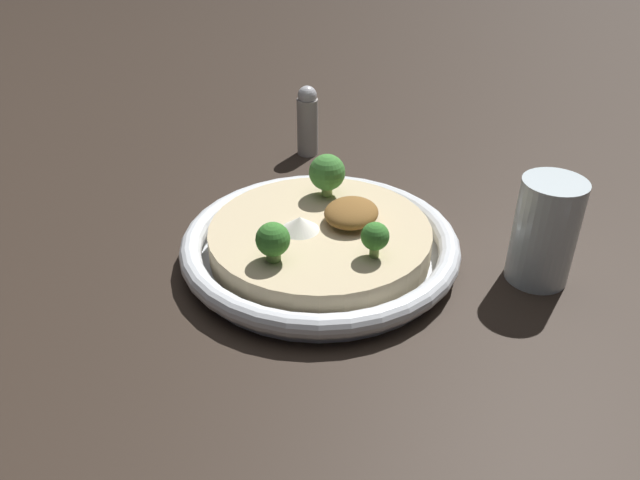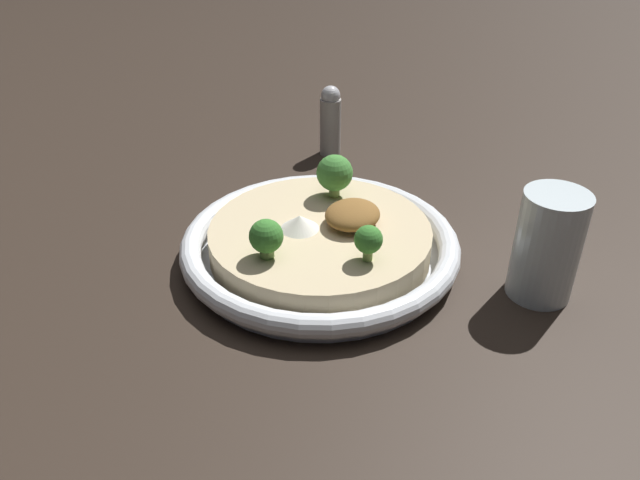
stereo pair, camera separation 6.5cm
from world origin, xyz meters
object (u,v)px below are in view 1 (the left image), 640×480
(broccoli_left, at_px, (327,173))
(broccoli_back, at_px, (375,237))
(risotto_bowl, at_px, (320,244))
(drinking_glass, at_px, (545,231))
(broccoli_front_right, at_px, (273,240))
(pepper_shaker, at_px, (308,120))

(broccoli_left, bearing_deg, broccoli_back, 42.55)
(risotto_bowl, relative_size, broccoli_back, 8.01)
(risotto_bowl, bearing_deg, broccoli_back, 67.34)
(broccoli_back, bearing_deg, broccoli_left, -137.45)
(risotto_bowl, xyz_separation_m, broccoli_left, (-0.07, -0.02, 0.05))
(broccoli_left, relative_size, drinking_glass, 0.45)
(risotto_bowl, bearing_deg, broccoli_front_right, -13.68)
(broccoli_back, height_order, pepper_shaker, pepper_shaker)
(broccoli_back, distance_m, broccoli_front_right, 0.10)
(drinking_glass, relative_size, pepper_shaker, 1.11)
(broccoli_back, bearing_deg, broccoli_front_right, -63.40)
(broccoli_back, relative_size, broccoli_left, 0.75)
(broccoli_front_right, height_order, drinking_glass, drinking_glass)
(broccoli_left, distance_m, pepper_shaker, 0.20)
(broccoli_left, height_order, pepper_shaker, pepper_shaker)
(broccoli_left, relative_size, broccoli_front_right, 1.23)
(risotto_bowl, bearing_deg, pepper_shaker, -153.31)
(broccoli_front_right, bearing_deg, risotto_bowl, 166.32)
(risotto_bowl, xyz_separation_m, broccoli_front_right, (0.07, -0.02, 0.04))
(broccoli_front_right, bearing_deg, broccoli_left, -178.76)
(drinking_glass, bearing_deg, pepper_shaker, -118.94)
(drinking_glass, distance_m, pepper_shaker, 0.39)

